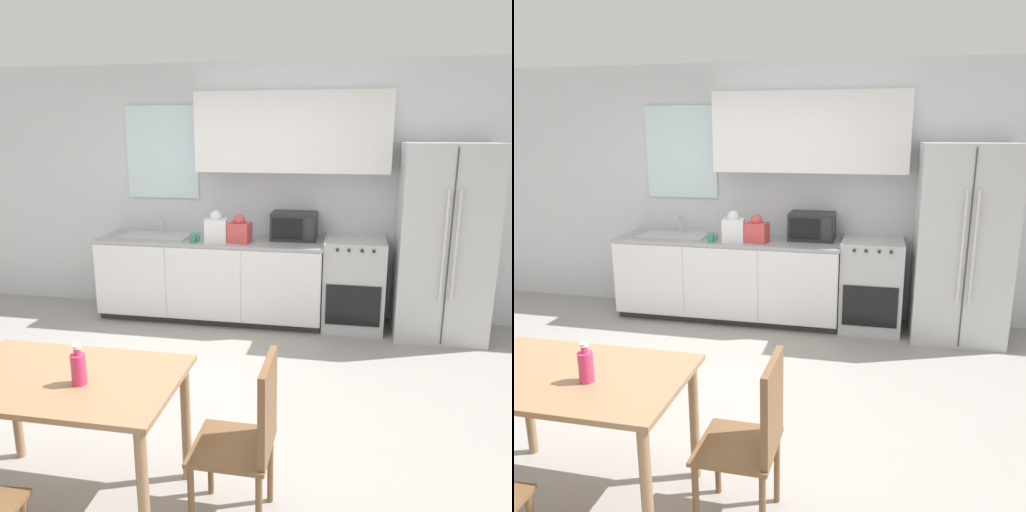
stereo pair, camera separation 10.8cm
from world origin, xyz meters
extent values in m
plane|color=gray|center=(0.00, 0.00, 0.00)|extent=(12.00, 12.00, 0.00)
cube|color=silver|center=(0.00, 2.17, 1.35)|extent=(12.00, 0.06, 2.70)
cube|color=silver|center=(-0.90, 2.13, 1.78)|extent=(0.81, 0.04, 0.99)
cube|color=white|center=(0.55, 1.98, 1.99)|extent=(1.97, 0.32, 0.80)
cube|color=#333333|center=(-0.29, 1.86, 0.04)|extent=(2.40, 0.56, 0.08)
cube|color=white|center=(-0.29, 1.83, 0.47)|extent=(2.40, 0.62, 0.78)
cube|color=white|center=(-1.09, 1.51, 0.47)|extent=(0.78, 0.01, 0.76)
cube|color=white|center=(-0.29, 1.51, 0.47)|extent=(0.78, 0.01, 0.76)
cube|color=white|center=(0.51, 1.51, 0.47)|extent=(0.78, 0.01, 0.76)
cube|color=#9EA0A5|center=(-0.29, 1.83, 0.87)|extent=(2.42, 0.65, 0.03)
cube|color=#B7BABC|center=(1.23, 1.85, 0.47)|extent=(0.61, 0.58, 0.94)
cube|color=black|center=(1.23, 1.55, 0.33)|extent=(0.53, 0.01, 0.41)
cylinder|color=#262626|center=(1.06, 1.55, 0.89)|extent=(0.03, 0.02, 0.03)
cylinder|color=#262626|center=(1.17, 1.55, 0.89)|extent=(0.03, 0.02, 0.03)
cylinder|color=#262626|center=(1.29, 1.55, 0.89)|extent=(0.03, 0.02, 0.03)
cylinder|color=#262626|center=(1.40, 1.55, 0.89)|extent=(0.03, 0.02, 0.03)
cube|color=silver|center=(2.06, 1.80, 0.95)|extent=(0.86, 0.68, 1.90)
cube|color=#3F3F3F|center=(2.06, 1.46, 0.95)|extent=(0.01, 0.01, 1.84)
cylinder|color=silver|center=(2.01, 1.43, 0.99)|extent=(0.02, 0.02, 1.04)
cylinder|color=silver|center=(2.11, 1.43, 0.99)|extent=(0.02, 0.02, 1.04)
cube|color=#B7BABC|center=(-0.90, 1.83, 0.90)|extent=(0.73, 0.41, 0.02)
cylinder|color=silver|center=(-0.90, 2.00, 1.00)|extent=(0.02, 0.02, 0.18)
cylinder|color=silver|center=(-0.90, 1.93, 1.08)|extent=(0.02, 0.14, 0.02)
cube|color=#282828|center=(0.59, 1.95, 1.03)|extent=(0.48, 0.32, 0.29)
cube|color=black|center=(0.54, 1.79, 1.03)|extent=(0.30, 0.01, 0.21)
cube|color=#2D2D33|center=(0.77, 1.79, 1.03)|extent=(0.10, 0.01, 0.23)
cylinder|color=#3F8C66|center=(-0.41, 1.62, 0.94)|extent=(0.08, 0.08, 0.10)
torus|color=#3F8C66|center=(-0.35, 1.62, 0.94)|extent=(0.02, 0.07, 0.07)
cube|color=#D14C4C|center=(0.05, 1.72, 0.99)|extent=(0.24, 0.21, 0.20)
sphere|color=#D14C4C|center=(0.05, 1.72, 1.12)|extent=(0.13, 0.13, 0.12)
cube|color=white|center=(-0.19, 1.71, 1.01)|extent=(0.25, 0.22, 0.24)
sphere|color=white|center=(-0.19, 1.71, 1.15)|extent=(0.14, 0.14, 0.12)
cube|color=#997551|center=(-0.28, -1.06, 0.75)|extent=(1.22, 0.74, 0.03)
cylinder|color=#997551|center=(0.27, -1.37, 0.37)|extent=(0.06, 0.06, 0.73)
cylinder|color=#997551|center=(-0.83, -0.75, 0.37)|extent=(0.06, 0.06, 0.73)
cylinder|color=#997551|center=(0.27, -0.75, 0.37)|extent=(0.06, 0.06, 0.73)
cube|color=brown|center=(0.61, -1.02, 0.44)|extent=(0.40, 0.40, 0.02)
cube|color=brown|center=(0.79, -1.02, 0.69)|extent=(0.04, 0.37, 0.48)
cylinder|color=brown|center=(0.43, -1.19, 0.21)|extent=(0.03, 0.03, 0.43)
cylinder|color=brown|center=(0.44, -0.85, 0.21)|extent=(0.03, 0.03, 0.43)
cylinder|color=brown|center=(0.78, -0.85, 0.21)|extent=(0.03, 0.03, 0.43)
cylinder|color=#DB386B|center=(-0.16, -1.11, 0.84)|extent=(0.07, 0.07, 0.16)
cylinder|color=#DB386B|center=(-0.16, -1.11, 0.94)|extent=(0.03, 0.03, 0.03)
cylinder|color=white|center=(-0.16, -1.11, 0.96)|extent=(0.04, 0.04, 0.02)
camera|label=1|loc=(1.13, -3.19, 2.00)|focal=35.00mm
camera|label=2|loc=(1.23, -3.17, 2.00)|focal=35.00mm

